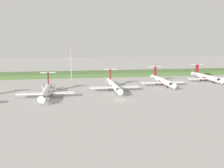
% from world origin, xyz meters
% --- Properties ---
extents(ground_plane, '(500.00, 500.00, 0.00)m').
position_xyz_m(ground_plane, '(0.00, 30.00, 0.00)').
color(ground_plane, '#9E9B96').
extents(grass_berm, '(320.00, 20.00, 2.49)m').
position_xyz_m(grass_berm, '(0.00, 71.27, 1.24)').
color(grass_berm, '#4C6B38').
rests_on(grass_berm, ground).
extents(regional_jet_second, '(22.81, 31.00, 9.00)m').
position_xyz_m(regional_jet_second, '(-29.09, 10.86, 2.54)').
color(regional_jet_second, silver).
rests_on(regional_jet_second, ground).
extents(regional_jet_third, '(22.81, 31.00, 9.00)m').
position_xyz_m(regional_jet_third, '(0.74, 19.66, 2.54)').
color(regional_jet_third, silver).
rests_on(regional_jet_third, ground).
extents(regional_jet_fourth, '(22.81, 31.00, 9.00)m').
position_xyz_m(regional_jet_fourth, '(28.03, 29.04, 2.54)').
color(regional_jet_fourth, silver).
rests_on(regional_jet_fourth, ground).
extents(regional_jet_fifth, '(22.81, 31.00, 9.00)m').
position_xyz_m(regional_jet_fifth, '(58.33, 37.86, 2.54)').
color(regional_jet_fifth, silver).
rests_on(regional_jet_fifth, ground).
extents(antenna_mast, '(4.40, 0.50, 19.17)m').
position_xyz_m(antenna_mast, '(-19.05, 61.31, 8.02)').
color(antenna_mast, '#B2B2B7').
rests_on(antenna_mast, ground).
extents(safety_cone_front_marker, '(0.44, 0.44, 0.55)m').
position_xyz_m(safety_cone_front_marker, '(-3.74, 2.06, 0.28)').
color(safety_cone_front_marker, orange).
rests_on(safety_cone_front_marker, ground).
extents(safety_cone_mid_marker, '(0.44, 0.44, 0.55)m').
position_xyz_m(safety_cone_mid_marker, '(-0.92, 1.85, 0.28)').
color(safety_cone_mid_marker, orange).
rests_on(safety_cone_mid_marker, ground).
extents(safety_cone_rear_marker, '(0.44, 0.44, 0.55)m').
position_xyz_m(safety_cone_rear_marker, '(2.02, 2.09, 0.28)').
color(safety_cone_rear_marker, orange).
rests_on(safety_cone_rear_marker, ground).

